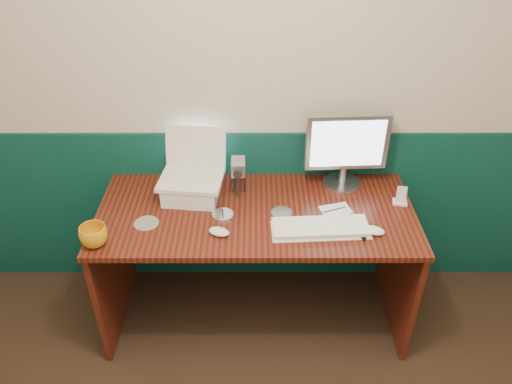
{
  "coord_description": "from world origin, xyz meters",
  "views": [
    {
      "loc": [
        0.02,
        -0.63,
        2.25
      ],
      "look_at": [
        0.03,
        1.23,
        0.97
      ],
      "focal_mm": 35.0,
      "sensor_mm": 36.0,
      "label": 1
    }
  ],
  "objects_px": {
    "monitor": "(346,150)",
    "keyboard": "(320,228)",
    "desk": "(256,266)",
    "camcorder": "(238,179)",
    "mug": "(94,236)",
    "laptop": "(189,159)"
  },
  "relations": [
    {
      "from": "camcorder",
      "to": "desk",
      "type": "bearing_deg",
      "value": -60.85
    },
    {
      "from": "keyboard",
      "to": "camcorder",
      "type": "relative_size",
      "value": 2.53
    },
    {
      "from": "desk",
      "to": "mug",
      "type": "bearing_deg",
      "value": -161.0
    },
    {
      "from": "mug",
      "to": "camcorder",
      "type": "distance_m",
      "value": 0.77
    },
    {
      "from": "laptop",
      "to": "keyboard",
      "type": "height_order",
      "value": "laptop"
    },
    {
      "from": "desk",
      "to": "camcorder",
      "type": "distance_m",
      "value": 0.5
    },
    {
      "from": "laptop",
      "to": "keyboard",
      "type": "relative_size",
      "value": 0.7
    },
    {
      "from": "keyboard",
      "to": "mug",
      "type": "xyz_separation_m",
      "value": [
        -1.05,
        -0.1,
        0.04
      ]
    },
    {
      "from": "desk",
      "to": "monitor",
      "type": "xyz_separation_m",
      "value": [
        0.47,
        0.24,
        0.59
      ]
    },
    {
      "from": "laptop",
      "to": "camcorder",
      "type": "distance_m",
      "value": 0.28
    },
    {
      "from": "monitor",
      "to": "desk",
      "type": "bearing_deg",
      "value": -155.37
    },
    {
      "from": "laptop",
      "to": "monitor",
      "type": "relative_size",
      "value": 0.75
    },
    {
      "from": "desk",
      "to": "laptop",
      "type": "distance_m",
      "value": 0.7
    },
    {
      "from": "monitor",
      "to": "keyboard",
      "type": "bearing_deg",
      "value": -114.87
    },
    {
      "from": "camcorder",
      "to": "laptop",
      "type": "bearing_deg",
      "value": -173.78
    },
    {
      "from": "desk",
      "to": "keyboard",
      "type": "relative_size",
      "value": 3.51
    },
    {
      "from": "keyboard",
      "to": "desk",
      "type": "bearing_deg",
      "value": 150.09
    },
    {
      "from": "desk",
      "to": "mug",
      "type": "distance_m",
      "value": 0.89
    },
    {
      "from": "camcorder",
      "to": "mug",
      "type": "bearing_deg",
      "value": -148.68
    },
    {
      "from": "laptop",
      "to": "camcorder",
      "type": "bearing_deg",
      "value": 13.45
    },
    {
      "from": "laptop",
      "to": "monitor",
      "type": "xyz_separation_m",
      "value": [
        0.8,
        0.12,
        -0.02
      ]
    },
    {
      "from": "mug",
      "to": "laptop",
      "type": "bearing_deg",
      "value": 42.97
    }
  ]
}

